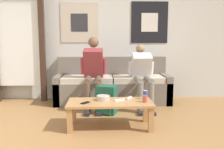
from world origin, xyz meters
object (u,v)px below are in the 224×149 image
at_px(backpack, 107,100).
at_px(pillar_candle, 145,99).
at_px(coffee_table, 110,106).
at_px(game_controller_near_right, 120,100).
at_px(person_seated_adult, 93,69).
at_px(person_seated_teen, 142,73).
at_px(cell_phone, 85,103).
at_px(drink_can_blue, 145,95).
at_px(game_controller_near_left, 129,98).
at_px(ceramic_bowl, 103,98).
at_px(couch, 113,87).

bearing_deg(backpack, pillar_candle, -53.40).
distance_m(coffee_table, game_controller_near_right, 0.16).
xyz_separation_m(person_seated_adult, person_seated_teen, (0.87, -0.01, -0.07)).
bearing_deg(cell_phone, game_controller_near_right, 13.22).
bearing_deg(coffee_table, person_seated_teen, 59.74).
distance_m(drink_can_blue, game_controller_near_left, 0.24).
relative_size(coffee_table, game_controller_near_left, 8.19).
height_order(ceramic_bowl, cell_phone, ceramic_bowl).
bearing_deg(person_seated_teen, coffee_table, -120.26).
relative_size(couch, game_controller_near_right, 15.00).
bearing_deg(cell_phone, backpack, 67.30).
xyz_separation_m(couch, drink_can_blue, (0.42, -1.29, 0.13)).
bearing_deg(person_seated_adult, drink_can_blue, -50.00).
bearing_deg(person_seated_adult, game_controller_near_left, -58.63).
relative_size(coffee_table, ceramic_bowl, 6.19).
bearing_deg(person_seated_teen, cell_phone, -130.22).
xyz_separation_m(coffee_table, ceramic_bowl, (-0.10, 0.08, 0.10)).
distance_m(coffee_table, cell_phone, 0.35).
distance_m(backpack, pillar_candle, 0.88).
height_order(person_seated_teen, game_controller_near_left, person_seated_teen).
relative_size(person_seated_teen, game_controller_near_left, 7.82).
xyz_separation_m(person_seated_adult, pillar_candle, (0.74, -1.11, -0.28)).
height_order(couch, ceramic_bowl, couch).
height_order(couch, person_seated_teen, person_seated_teen).
bearing_deg(drink_can_blue, game_controller_near_right, -166.03).
xyz_separation_m(coffee_table, game_controller_near_left, (0.28, 0.16, 0.07)).
xyz_separation_m(pillar_candle, cell_phone, (-0.81, -0.02, -0.04)).
xyz_separation_m(couch, person_seated_teen, (0.52, -0.38, 0.32)).
bearing_deg(person_seated_teen, game_controller_near_left, -110.55).
distance_m(coffee_table, pillar_candle, 0.49).
bearing_deg(backpack, game_controller_near_right, -74.08).
bearing_deg(game_controller_near_left, game_controller_near_right, -139.36).
height_order(backpack, game_controller_near_right, backpack).
height_order(person_seated_adult, drink_can_blue, person_seated_adult).
distance_m(couch, ceramic_bowl, 1.35).
bearing_deg(drink_can_blue, backpack, 137.20).
bearing_deg(coffee_table, game_controller_near_left, 30.14).
xyz_separation_m(ceramic_bowl, drink_can_blue, (0.60, 0.05, 0.02)).
distance_m(couch, person_seated_adult, 0.64).
bearing_deg(couch, coffee_table, -93.72).
relative_size(game_controller_near_left, cell_phone, 0.97).
relative_size(person_seated_adult, pillar_candle, 11.91).
xyz_separation_m(couch, coffee_table, (-0.09, -1.42, 0.00)).
xyz_separation_m(person_seated_teen, cell_phone, (-0.94, -1.12, -0.25)).
relative_size(ceramic_bowl, pillar_candle, 1.79).
bearing_deg(game_controller_near_right, backpack, 105.92).
xyz_separation_m(person_seated_adult, ceramic_bowl, (0.17, -0.97, -0.28)).
relative_size(pillar_candle, cell_phone, 0.72).
distance_m(coffee_table, ceramic_bowl, 0.16).
bearing_deg(couch, drink_can_blue, -72.09).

